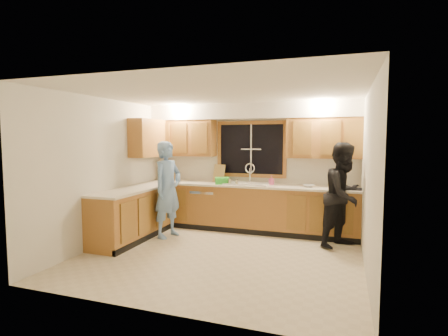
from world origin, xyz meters
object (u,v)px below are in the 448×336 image
object	(u,v)px
woman	(344,195)
man	(168,189)
dish_crate	(222,181)
soap_bottle	(271,180)
dishwasher	(207,207)
stove	(113,221)
sink	(247,187)
knife_block	(172,176)
bowl	(308,186)

from	to	relation	value
woman	man	bearing A→B (deg)	133.66
dish_crate	soap_bottle	xyz separation A→B (m)	(0.95, 0.19, 0.02)
dish_crate	dishwasher	bearing A→B (deg)	164.56
stove	woman	xyz separation A→B (m)	(3.61, 1.32, 0.43)
sink	woman	xyz separation A→B (m)	(1.81, -0.51, 0.01)
knife_block	soap_bottle	xyz separation A→B (m)	(2.13, 0.04, -0.01)
dishwasher	woman	size ratio (longest dim) A/B	0.47
dishwasher	man	bearing A→B (deg)	-114.97
stove	dish_crate	size ratio (longest dim) A/B	3.30
sink	stove	size ratio (longest dim) A/B	0.96
stove	soap_bottle	distance (m)	3.01
knife_block	bowl	size ratio (longest dim) A/B	1.03
dish_crate	bowl	distance (m)	1.67
bowl	dish_crate	bearing A→B (deg)	-177.32
knife_block	bowl	world-z (taller)	knife_block
sink	man	world-z (taller)	man
dishwasher	stove	bearing A→B (deg)	-117.69
stove	man	distance (m)	1.14
stove	dish_crate	distance (m)	2.22
sink	woman	distance (m)	1.88
sink	knife_block	bearing A→B (deg)	178.70
sink	dish_crate	distance (m)	0.51
stove	knife_block	world-z (taller)	knife_block
stove	knife_block	size ratio (longest dim) A/B	4.48
knife_block	bowl	bearing A→B (deg)	-31.88
sink	bowl	bearing A→B (deg)	-1.80
dishwasher	soap_bottle	distance (m)	1.45
man	dish_crate	size ratio (longest dim) A/B	6.48
dish_crate	man	bearing A→B (deg)	-134.47
stove	soap_bottle	bearing A→B (deg)	39.96
knife_block	soap_bottle	distance (m)	2.13
stove	woman	distance (m)	3.86
sink	soap_bottle	size ratio (longest dim) A/B	4.88
man	knife_block	distance (m)	1.04
woman	bowl	xyz separation A→B (m)	(-0.63, 0.47, 0.07)
soap_bottle	man	bearing A→B (deg)	-150.40
sink	dishwasher	distance (m)	0.96
knife_block	sink	bearing A→B (deg)	-31.68
sink	dishwasher	bearing A→B (deg)	-179.01
man	soap_bottle	xyz separation A→B (m)	(1.73, 0.98, 0.12)
dishwasher	soap_bottle	size ratio (longest dim) A/B	4.65
man	knife_block	size ratio (longest dim) A/B	8.80
woman	soap_bottle	xyz separation A→B (m)	(-1.34, 0.58, 0.13)
woman	soap_bottle	distance (m)	1.47
bowl	man	bearing A→B (deg)	-160.35
soap_bottle	dish_crate	bearing A→B (deg)	-168.80
stove	bowl	distance (m)	3.51
dishwasher	stove	world-z (taller)	stove
dishwasher	woman	xyz separation A→B (m)	(2.66, -0.49, 0.47)
dishwasher	dish_crate	world-z (taller)	dish_crate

